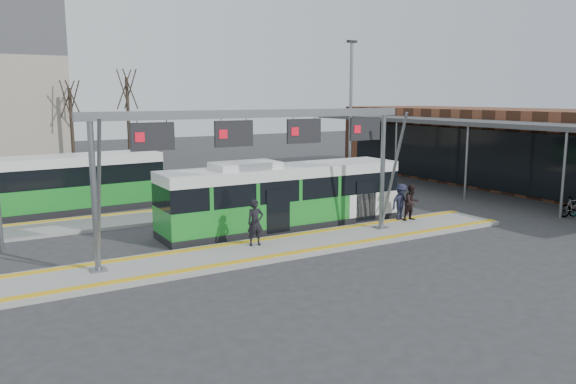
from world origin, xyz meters
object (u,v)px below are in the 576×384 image
object	(u,v)px
hero_bus	(283,197)
passenger_b	(412,203)
passenger_c	(401,202)
passenger_a	(255,223)
gantry	(263,138)

from	to	relation	value
hero_bus	passenger_b	world-z (taller)	hero_bus
hero_bus	passenger_b	size ratio (longest dim) A/B	6.72
passenger_b	passenger_c	bearing A→B (deg)	141.77
passenger_c	hero_bus	bearing A→B (deg)	154.82
passenger_c	passenger_b	bearing A→B (deg)	-41.85
passenger_a	passenger_b	bearing A→B (deg)	7.12
gantry	passenger_c	size ratio (longest dim) A/B	7.66
gantry	passenger_c	world-z (taller)	gantry
passenger_a	passenger_b	xyz separation A→B (m)	(8.28, 0.28, -0.06)
passenger_b	passenger_c	size ratio (longest dim) A/B	0.98
hero_bus	passenger_a	world-z (taller)	hero_bus
passenger_a	passenger_c	xyz separation A→B (m)	(7.89, 0.58, -0.05)
gantry	passenger_b	xyz separation A→B (m)	(8.07, 0.54, -3.31)
gantry	passenger_b	world-z (taller)	gantry
hero_bus	passenger_b	distance (m)	6.05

